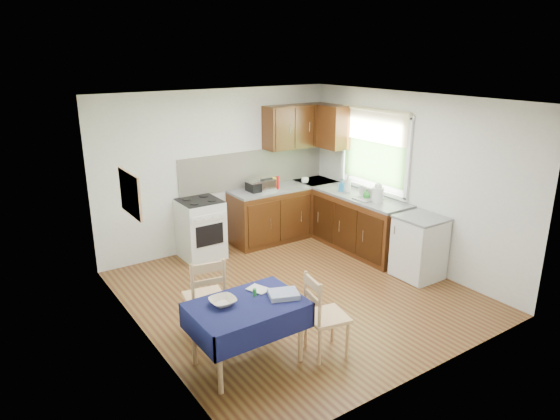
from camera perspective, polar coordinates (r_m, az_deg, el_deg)
floor at (r=6.66m, az=1.89°, el=-9.42°), size 4.20×4.20×0.00m
ceiling at (r=5.95m, az=2.14°, el=12.52°), size 4.00×4.20×0.02m
wall_back at (r=7.93m, az=-6.99°, el=4.55°), size 4.00×0.02×2.50m
wall_front at (r=4.76m, az=17.11°, el=-5.17°), size 4.00×0.02×2.50m
wall_left at (r=5.32m, az=-15.69°, el=-2.60°), size 0.02×4.20×2.50m
wall_right at (r=7.51m, az=14.46°, el=3.38°), size 0.02×4.20×2.50m
base_cabinets at (r=8.18m, az=4.44°, el=-0.92°), size 1.90×2.30×0.86m
worktop_back at (r=8.29m, az=0.52°, el=2.63°), size 1.90×0.60×0.04m
worktop_right at (r=7.83m, az=9.25°, el=1.48°), size 0.60×1.70×0.04m
worktop_corner at (r=8.67m, az=4.06°, el=3.26°), size 0.60×0.60×0.04m
splashback at (r=8.24m, az=-2.91°, el=4.80°), size 2.70×0.02×0.60m
upper_cabinets at (r=8.37m, az=3.25°, el=9.53°), size 1.20×0.85×0.70m
stove at (r=7.68m, az=-9.05°, el=-2.13°), size 0.60×0.61×0.92m
window at (r=7.87m, az=10.74°, el=7.26°), size 0.04×1.48×1.26m
fridge at (r=7.20m, az=15.62°, el=-4.13°), size 0.58×0.60×0.89m
corkboard at (r=5.50m, az=-16.72°, el=1.78°), size 0.04×0.62×0.47m
dining_table at (r=5.05m, az=-3.79°, el=-11.64°), size 1.11×0.76×0.67m
chair_far at (r=5.56m, az=-8.46°, el=-9.60°), size 0.49×0.49×0.96m
chair_near at (r=5.23m, az=4.94°, el=-11.67°), size 0.47×0.47×0.90m
toaster at (r=7.97m, az=-1.55°, el=2.86°), size 0.27×0.16×0.20m
sandwich_press at (r=7.98m, az=-2.64°, el=2.81°), size 0.30×0.26×0.18m
sauce_bottle at (r=8.07m, az=-0.24°, el=3.14°), size 0.05×0.05×0.21m
yellow_packet at (r=8.21m, az=-0.85°, el=3.18°), size 0.13×0.11×0.15m
dish_rack at (r=7.66m, az=10.02°, el=1.40°), size 0.39×0.30×0.19m
kettle at (r=7.52m, az=11.12°, el=1.88°), size 0.17×0.17×0.29m
cup at (r=8.46m, az=2.87°, el=3.40°), size 0.14×0.14×0.10m
soap_bottle_a at (r=7.95m, az=7.77°, el=3.02°), size 0.12×0.12×0.29m
soap_bottle_b at (r=8.02m, az=7.06°, el=2.79°), size 0.11×0.11×0.18m
soap_bottle_c at (r=7.65m, az=9.93°, el=1.85°), size 0.13×0.13×0.16m
plate_bowl at (r=4.99m, az=-6.57°, el=-10.35°), size 0.27×0.27×0.06m
book at (r=5.19m, az=-3.04°, el=-9.37°), size 0.23×0.26×0.02m
spice_jar at (r=5.12m, az=-2.92°, el=-9.37°), size 0.04×0.04×0.08m
tea_towel at (r=5.10m, az=0.40°, el=-9.61°), size 0.36×0.32×0.05m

